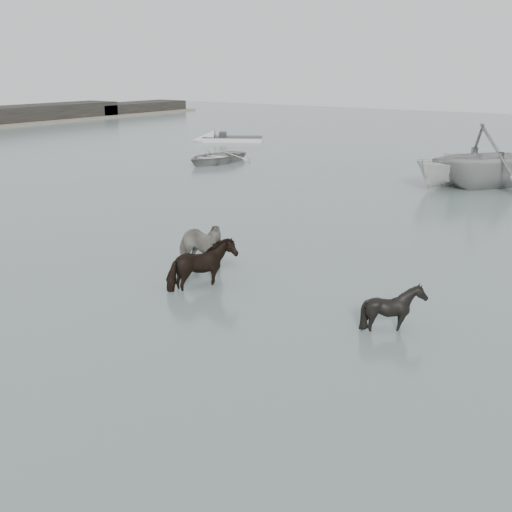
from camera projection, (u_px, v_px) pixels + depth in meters
The scene contains 8 objects.
ground at pixel (274, 298), 16.58m from camera, with size 140.00×140.00×0.00m, color slate.
pony_pinto at pixel (199, 238), 18.93m from camera, with size 0.95×2.08×1.76m, color black.
pony_dark at pixel (203, 260), 17.09m from camera, with size 1.59×1.36×1.60m, color black.
pony_black at pixel (394, 303), 14.44m from camera, with size 1.06×1.19×1.31m, color black.
rowboat_lead at pixel (215, 155), 39.22m from camera, with size 3.25×4.55×0.94m, color #A7A7A3.
rowboat_trail at pixel (487, 154), 31.10m from camera, with size 5.28×6.11×3.22m, color #969896.
boat_small at pixel (445, 170), 31.43m from camera, with size 1.65×4.39×1.70m, color beige.
skiff_outer at pixel (233, 137), 50.06m from camera, with size 6.40×1.60×0.75m, color beige, non-canonical shape.
Camera 1 is at (8.50, -13.05, 5.81)m, focal length 45.00 mm.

